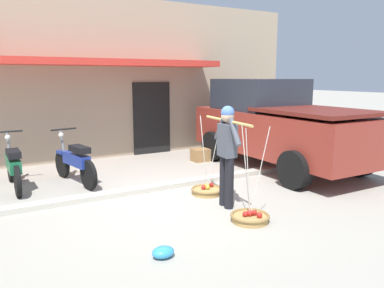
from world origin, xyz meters
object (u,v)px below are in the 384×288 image
(motorcycle_second_in_row, at_px, (75,162))
(plastic_litter_bag, at_px, (163,252))
(fruit_basket_right_side, at_px, (250,217))
(motorcycle_nearest_shop, at_px, (13,166))
(fruit_vendor, at_px, (227,150))
(fruit_basket_left_side, at_px, (207,190))
(wooden_crate, at_px, (201,155))
(parked_truck, at_px, (277,124))

(motorcycle_second_in_row, relative_size, plastic_litter_bag, 6.43)
(fruit_basket_right_side, bearing_deg, motorcycle_nearest_shop, 128.83)
(fruit_vendor, distance_m, fruit_basket_left_side, 1.17)
(fruit_basket_left_side, height_order, wooden_crate, fruit_basket_left_side)
(motorcycle_second_in_row, bearing_deg, motorcycle_nearest_shop, 170.34)
(parked_truck, bearing_deg, motorcycle_second_in_row, 168.84)
(fruit_basket_left_side, height_order, fruit_basket_right_side, same)
(fruit_basket_left_side, bearing_deg, wooden_crate, 61.22)
(fruit_vendor, distance_m, parked_truck, 3.24)
(parked_truck, bearing_deg, fruit_basket_left_side, -158.25)
(parked_truck, bearing_deg, wooden_crate, 132.06)
(fruit_vendor, height_order, fruit_basket_left_side, fruit_vendor)
(fruit_basket_right_side, xyz_separation_m, wooden_crate, (1.51, 3.93, 0.08))
(fruit_vendor, height_order, parked_truck, parked_truck)
(parked_truck, height_order, plastic_litter_bag, parked_truck)
(fruit_basket_left_side, xyz_separation_m, fruit_basket_right_side, (-0.16, -1.48, -0.00))
(motorcycle_nearest_shop, bearing_deg, fruit_basket_right_side, -51.17)
(fruit_basket_right_side, relative_size, plastic_litter_bag, 5.18)
(fruit_basket_right_side, distance_m, wooden_crate, 4.21)
(fruit_basket_right_side, xyz_separation_m, motorcycle_second_in_row, (-1.78, 3.43, 0.38))
(plastic_litter_bag, bearing_deg, parked_truck, 33.45)
(motorcycle_nearest_shop, bearing_deg, motorcycle_second_in_row, -9.66)
(fruit_basket_left_side, height_order, motorcycle_second_in_row, fruit_basket_left_side)
(motorcycle_nearest_shop, relative_size, plastic_litter_bag, 6.50)
(fruit_vendor, xyz_separation_m, motorcycle_nearest_shop, (-2.99, 2.88, -0.52))
(fruit_basket_right_side, distance_m, motorcycle_second_in_row, 3.88)
(fruit_basket_left_side, relative_size, plastic_litter_bag, 5.18)
(fruit_basket_left_side, xyz_separation_m, motorcycle_nearest_shop, (-3.08, 2.14, 0.38))
(parked_truck, distance_m, wooden_crate, 2.09)
(fruit_basket_left_side, xyz_separation_m, motorcycle_second_in_row, (-1.95, 1.94, 0.38))
(plastic_litter_bag, bearing_deg, wooden_crate, 53.96)
(wooden_crate, bearing_deg, motorcycle_second_in_row, -171.24)
(motorcycle_second_in_row, xyz_separation_m, plastic_litter_bag, (0.15, -3.82, -0.38))
(motorcycle_nearest_shop, height_order, parked_truck, parked_truck)
(motorcycle_nearest_shop, xyz_separation_m, motorcycle_second_in_row, (1.13, -0.19, 0.00))
(motorcycle_nearest_shop, distance_m, wooden_crate, 4.44)
(fruit_vendor, bearing_deg, fruit_basket_right_side, -96.17)
(fruit_basket_left_side, height_order, parked_truck, parked_truck)
(motorcycle_second_in_row, height_order, wooden_crate, motorcycle_second_in_row)
(fruit_basket_left_side, xyz_separation_m, parked_truck, (2.62, 1.04, 0.95))
(fruit_basket_left_side, distance_m, wooden_crate, 2.80)
(fruit_basket_left_side, bearing_deg, motorcycle_second_in_row, 135.02)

